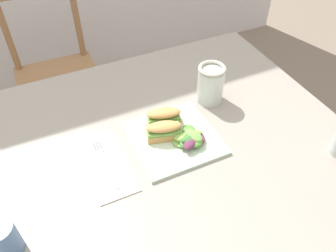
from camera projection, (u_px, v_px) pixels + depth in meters
dining_table at (149, 185)px, 1.04m from camera, size 1.25×1.02×0.74m
chair_wooden_far at (57, 75)px, 1.75m from camera, size 0.41×0.41×0.87m
plate_lunch at (174, 138)px, 1.02m from camera, size 0.25×0.25×0.01m
sandwich_half_front at (164, 130)px, 1.00m from camera, size 0.11×0.08×0.06m
sandwich_half_back at (164, 117)px, 1.04m from camera, size 0.11×0.08×0.06m
salad_mixed_greens at (190, 138)px, 0.99m from camera, size 0.11×0.11×0.03m
napkin_folded at (107, 165)px, 0.95m from camera, size 0.11×0.24×0.00m
fork_on_napkin at (104, 160)px, 0.96m from camera, size 0.03×0.19×0.00m
mason_jar_iced_tea at (210, 85)px, 1.12m from camera, size 0.09×0.09×0.13m
cup_extra_side at (4, 239)px, 0.74m from camera, size 0.06×0.06×0.09m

